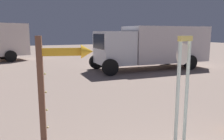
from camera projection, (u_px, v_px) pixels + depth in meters
The scene contains 3 objects.
standing_clock at pixel (183, 80), 4.36m from camera, with size 0.42×0.21×2.23m.
arrow_sign at pixel (59, 77), 3.95m from camera, with size 1.00×0.41×2.24m.
box_truck_near at pixel (154, 45), 13.91m from camera, with size 7.41×2.85×2.66m.
Camera 1 is at (-2.22, -1.02, 2.29)m, focal length 35.27 mm.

